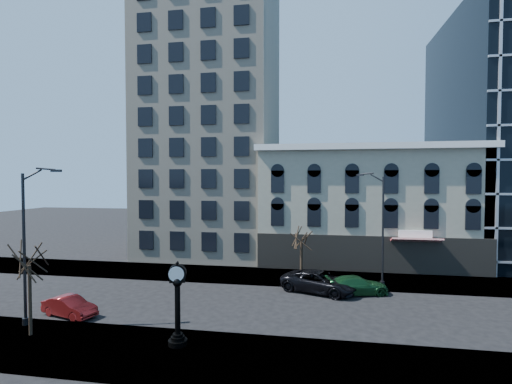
# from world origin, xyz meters

# --- Properties ---
(ground) EXTENTS (160.00, 160.00, 0.00)m
(ground) POSITION_xyz_m (0.00, 0.00, 0.00)
(ground) COLOR black
(ground) RESTS_ON ground
(sidewalk_far) EXTENTS (160.00, 6.00, 0.12)m
(sidewalk_far) POSITION_xyz_m (0.00, 8.00, 0.06)
(sidewalk_far) COLOR gray
(sidewalk_far) RESTS_ON ground
(sidewalk_near) EXTENTS (160.00, 6.00, 0.12)m
(sidewalk_near) POSITION_xyz_m (0.00, -8.00, 0.06)
(sidewalk_near) COLOR gray
(sidewalk_near) RESTS_ON ground
(cream_tower) EXTENTS (15.90, 15.40, 42.50)m
(cream_tower) POSITION_xyz_m (-6.11, 18.88, 19.32)
(cream_tower) COLOR beige
(cream_tower) RESTS_ON ground
(victorian_row) EXTENTS (22.60, 11.19, 12.50)m
(victorian_row) POSITION_xyz_m (12.00, 15.89, 6.00)
(victorian_row) COLOR #9D9881
(victorian_row) RESTS_ON ground
(street_clock) EXTENTS (1.03, 1.03, 4.53)m
(street_clock) POSITION_xyz_m (-0.41, -7.05, 2.17)
(street_clock) COLOR black
(street_clock) RESTS_ON sidewalk_near
(street_lamp_near) EXTENTS (2.45, 1.07, 9.82)m
(street_lamp_near) POSITION_xyz_m (-9.95, -5.77, 7.53)
(street_lamp_near) COLOR black
(street_lamp_near) RESTS_ON sidewalk_near
(street_lamp_far) EXTENTS (2.41, 1.05, 9.65)m
(street_lamp_far) POSITION_xyz_m (11.64, 6.42, 7.41)
(street_lamp_far) COLOR black
(street_lamp_far) RESTS_ON sidewalk_far
(bare_tree_near) EXTENTS (3.78, 3.78, 6.48)m
(bare_tree_near) POSITION_xyz_m (-9.21, -7.24, 5.02)
(bare_tree_near) COLOR #322519
(bare_tree_near) RESTS_ON sidewalk_near
(bare_tree_far) EXTENTS (3.03, 3.03, 5.19)m
(bare_tree_far) POSITION_xyz_m (5.53, 7.78, 4.03)
(bare_tree_far) COLOR #322519
(bare_tree_far) RESTS_ON sidewalk_far
(car_near_b) EXTENTS (4.13, 2.36, 1.29)m
(car_near_b) POSITION_xyz_m (-9.14, -3.97, 0.64)
(car_near_b) COLOR maroon
(car_near_b) RESTS_ON ground
(car_far_a) EXTENTS (6.61, 4.71, 1.67)m
(car_far_a) POSITION_xyz_m (7.10, 4.07, 0.84)
(car_far_a) COLOR black
(car_far_a) RESTS_ON ground
(car_far_b) EXTENTS (5.26, 3.32, 1.42)m
(car_far_b) POSITION_xyz_m (10.05, 4.01, 0.71)
(car_far_b) COLOR #143F1E
(car_far_b) RESTS_ON ground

